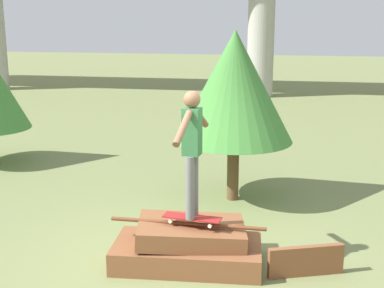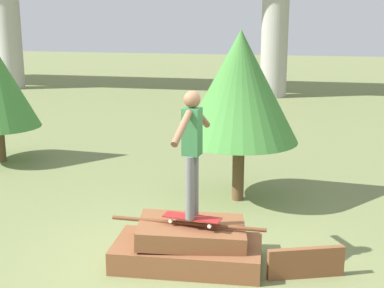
# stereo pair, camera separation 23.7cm
# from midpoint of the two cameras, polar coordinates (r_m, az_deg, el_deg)

# --- Properties ---
(ground_plane) EXTENTS (80.00, 80.00, 0.00)m
(ground_plane) POSITION_cam_midpoint_polar(r_m,az_deg,el_deg) (7.57, 0.43, -12.68)
(ground_plane) COLOR olive
(scrap_pile) EXTENTS (2.14, 1.26, 0.62)m
(scrap_pile) POSITION_cam_midpoint_polar(r_m,az_deg,el_deg) (7.48, 0.59, -10.81)
(scrap_pile) COLOR brown
(scrap_pile) RESTS_ON ground_plane
(scrap_plank_loose) EXTENTS (0.99, 0.45, 0.41)m
(scrap_plank_loose) POSITION_cam_midpoint_polar(r_m,az_deg,el_deg) (7.31, 12.99, -12.25)
(scrap_plank_loose) COLOR brown
(scrap_plank_loose) RESTS_ON ground_plane
(skateboard) EXTENTS (0.81, 0.32, 0.09)m
(skateboard) POSITION_cam_midpoint_polar(r_m,az_deg,el_deg) (7.25, 0.94, -7.88)
(skateboard) COLOR maroon
(skateboard) RESTS_ON scrap_pile
(skater) EXTENTS (0.25, 1.30, 1.70)m
(skater) POSITION_cam_midpoint_polar(r_m,az_deg,el_deg) (6.94, 0.98, -0.08)
(skater) COLOR slate
(skater) RESTS_ON skateboard
(tree_behind_left) EXTENTS (2.13, 2.13, 3.11)m
(tree_behind_left) POSITION_cam_midpoint_polar(r_m,az_deg,el_deg) (9.58, 5.85, 6.09)
(tree_behind_left) COLOR brown
(tree_behind_left) RESTS_ON ground_plane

